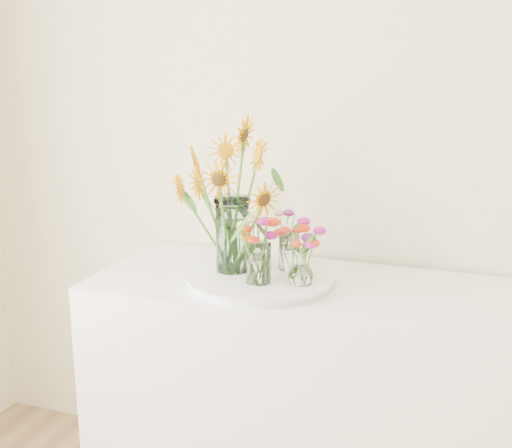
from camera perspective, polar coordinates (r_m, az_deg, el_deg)
name	(u,v)px	position (r m, az deg, el deg)	size (l,w,h in m)	color
counter	(299,405)	(2.33, 3.82, -15.79)	(1.40, 0.60, 0.90)	white
tray	(260,279)	(2.15, 0.35, -4.89)	(0.47, 0.47, 0.03)	white
mason_jar	(232,234)	(2.14, -2.11, -0.93)	(0.11, 0.11, 0.26)	silver
sunflower_bouquet	(232,197)	(2.11, -2.14, 2.43)	(0.71, 0.71, 0.52)	orange
small_vase_a	(258,264)	(2.04, 0.22, -3.55)	(0.08, 0.08, 0.14)	white
wildflower_posy_a	(258,250)	(2.02, 0.22, -2.34)	(0.17, 0.17, 0.23)	red
small_vase_b	(301,268)	(2.03, 3.98, -3.91)	(0.08, 0.08, 0.12)	white
wildflower_posy_b	(301,254)	(2.02, 4.00, -2.69)	(0.20, 0.20, 0.21)	red
small_vase_c	(289,253)	(2.17, 2.96, -2.60)	(0.07, 0.07, 0.12)	white
wildflower_posy_c	(289,240)	(2.16, 2.97, -1.46)	(0.18, 0.18, 0.21)	red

